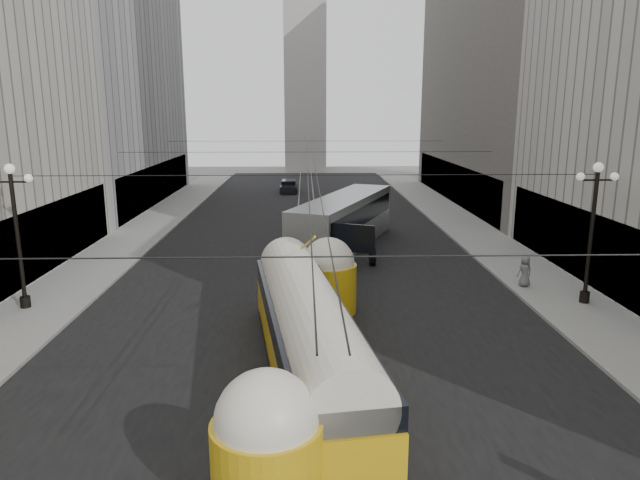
{
  "coord_description": "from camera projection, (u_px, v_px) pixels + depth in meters",
  "views": [
    {
      "loc": [
        -0.14,
        -6.43,
        8.7
      ],
      "look_at": [
        0.48,
        16.5,
        3.48
      ],
      "focal_mm": 32.0,
      "sensor_mm": 36.0,
      "label": 1
    }
  ],
  "objects": [
    {
      "name": "sidewalk_right",
      "position": [
        464.0,
        226.0,
        43.58
      ],
      "size": [
        4.0,
        72.0,
        0.15
      ],
      "primitive_type": "cube",
      "color": "gray",
      "rests_on": "ground"
    },
    {
      "name": "streetcar",
      "position": [
        308.0,
        331.0,
        18.6
      ],
      "size": [
        4.32,
        15.43,
        3.4
      ],
      "color": "gold",
      "rests_on": "ground"
    },
    {
      "name": "pedestrian_sidewalk_right",
      "position": [
        525.0,
        271.0,
        28.25
      ],
      "size": [
        0.86,
        0.66,
        1.56
      ],
      "primitive_type": "imported",
      "rotation": [
        0.0,
        0.0,
        3.42
      ],
      "color": "slate",
      "rests_on": "sidewalk_right"
    },
    {
      "name": "distant_tower",
      "position": [
        305.0,
        66.0,
        82.86
      ],
      "size": [
        6.0,
        6.0,
        31.36
      ],
      "color": "#B2AFA8",
      "rests_on": "ground"
    },
    {
      "name": "sedan_white_far",
      "position": [
        342.0,
        204.0,
        50.76
      ],
      "size": [
        1.94,
        4.2,
        1.3
      ],
      "color": "white",
      "rests_on": "ground"
    },
    {
      "name": "building_left_far",
      "position": [
        84.0,
        47.0,
        51.29
      ],
      "size": [
        12.6,
        28.6,
        28.6
      ],
      "color": "#999999",
      "rests_on": "ground"
    },
    {
      "name": "sidewalk_left",
      "position": [
        148.0,
        228.0,
        42.96
      ],
      "size": [
        4.0,
        72.0,
        0.15
      ],
      "primitive_type": "cube",
      "color": "gray",
      "rests_on": "ground"
    },
    {
      "name": "building_right_far",
      "position": [
        525.0,
        25.0,
        51.89
      ],
      "size": [
        12.6,
        32.6,
        32.6
      ],
      "color": "#514C47",
      "rests_on": "ground"
    },
    {
      "name": "rail_right",
      "position": [
        318.0,
        238.0,
        39.9
      ],
      "size": [
        0.12,
        85.0,
        0.04
      ],
      "primitive_type": "cube",
      "color": "gray",
      "rests_on": "ground"
    },
    {
      "name": "lamppost_right_mid",
      "position": [
        592.0,
        225.0,
        25.24
      ],
      "size": [
        1.86,
        0.44,
        6.37
      ],
      "color": "black",
      "rests_on": "sidewalk_right"
    },
    {
      "name": "sedan_dark_far",
      "position": [
        289.0,
        187.0,
        62.16
      ],
      "size": [
        1.87,
        4.23,
        1.32
      ],
      "color": "black",
      "rests_on": "ground"
    },
    {
      "name": "rail_left",
      "position": [
        296.0,
        238.0,
        39.86
      ],
      "size": [
        0.12,
        85.0,
        0.04
      ],
      "primitive_type": "cube",
      "color": "gray",
      "rests_on": "ground"
    },
    {
      "name": "city_bus",
      "position": [
        344.0,
        220.0,
        36.66
      ],
      "size": [
        7.51,
        13.6,
        3.33
      ],
      "color": "#9DA0A2",
      "rests_on": "ground"
    },
    {
      "name": "road",
      "position": [
        307.0,
        238.0,
        39.88
      ],
      "size": [
        20.0,
        85.0,
        0.02
      ],
      "primitive_type": "cube",
      "color": "black",
      "rests_on": "ground"
    },
    {
      "name": "lamppost_left_mid",
      "position": [
        17.0,
        228.0,
        24.58
      ],
      "size": [
        1.86,
        0.44,
        6.37
      ],
      "color": "black",
      "rests_on": "sidewalk_left"
    },
    {
      "name": "catenary",
      "position": [
        309.0,
        154.0,
        37.59
      ],
      "size": [
        25.0,
        72.0,
        0.23
      ],
      "color": "black",
      "rests_on": "ground"
    }
  ]
}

